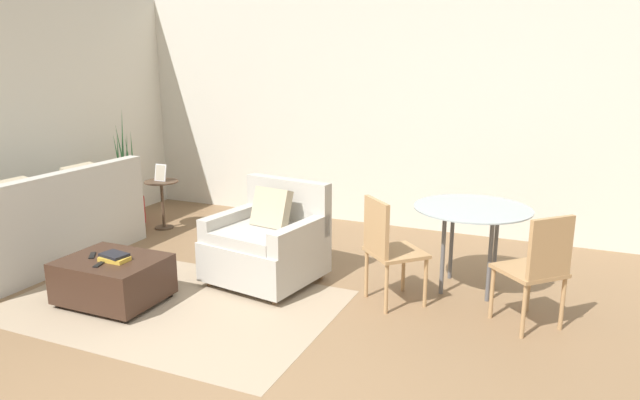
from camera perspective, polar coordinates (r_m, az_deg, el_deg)
The scene contains 16 objects.
ground_plane at distance 3.78m, azimuth -10.64°, elevation -18.02°, with size 20.00×20.00×0.00m, color brown.
wall_back at distance 6.81m, azimuth 7.59°, elevation 8.68°, with size 12.00×0.06×2.75m.
wall_left at distance 6.72m, azimuth -28.62°, elevation 7.05°, with size 0.06×12.00×2.75m.
area_rug at distance 4.97m, azimuth -14.54°, elevation -10.07°, with size 2.67×1.75×0.01m.
couch at distance 6.30m, azimuth -25.99°, elevation -2.87°, with size 0.92×2.06×0.94m.
armchair at distance 5.21m, azimuth -5.24°, elevation -4.39°, with size 1.02×0.98×0.90m.
ottoman at distance 5.08m, azimuth -19.96°, elevation -7.38°, with size 0.81×0.64×0.38m.
book_stack at distance 4.96m, azimuth -19.87°, elevation -5.40°, with size 0.25×0.18×0.06m.
tv_remote_primary at distance 5.15m, azimuth -21.82°, elevation -5.16°, with size 0.13×0.15×0.01m.
tv_remote_secondary at distance 4.93m, azimuth -21.13°, elevation -5.95°, with size 0.08×0.17×0.01m.
potted_plant at distance 7.41m, azimuth -18.65°, elevation -0.15°, with size 0.39×0.39×1.42m.
side_table at distance 7.03m, azimuth -15.51°, elevation 0.45°, with size 0.40×0.40×0.58m.
picture_frame at distance 6.97m, azimuth -15.66°, elevation 2.65°, with size 0.15×0.07×0.20m.
dining_table at distance 5.08m, azimuth 14.95°, elevation -1.76°, with size 1.00×1.00×0.75m.
dining_chair_near_left at distance 4.69m, azimuth 6.71°, elevation -4.41°, with size 0.59×0.59×0.90m.
dining_chair_near_right at distance 4.52m, azimuth 21.00°, elevation -6.00°, with size 0.59×0.59×0.90m.
Camera 1 is at (1.86, -2.62, 1.99)m, focal length 32.00 mm.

